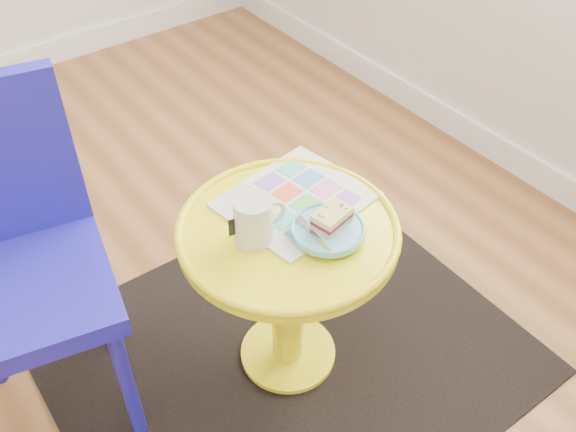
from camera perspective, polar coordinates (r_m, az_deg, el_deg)
rug at (r=1.97m, az=0.00°, el=-12.19°), size 1.31×1.12×0.01m
side_table at (r=1.68m, az=0.00°, el=-4.75°), size 0.55×0.55×0.53m
chair at (r=1.63m, az=-23.39°, el=-3.09°), size 0.49×0.49×0.93m
newspaper at (r=1.65m, az=0.72°, el=1.51°), size 0.40×0.35×0.01m
mug at (r=1.51m, az=-3.02°, el=-0.27°), size 0.13×0.09×0.12m
plate at (r=1.55m, az=3.56°, el=-1.24°), size 0.18×0.18×0.02m
cake_slice at (r=1.54m, az=3.92°, el=-0.15°), size 0.10×0.08×0.04m
fork at (r=1.52m, az=2.19°, el=-1.54°), size 0.03×0.14×0.00m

